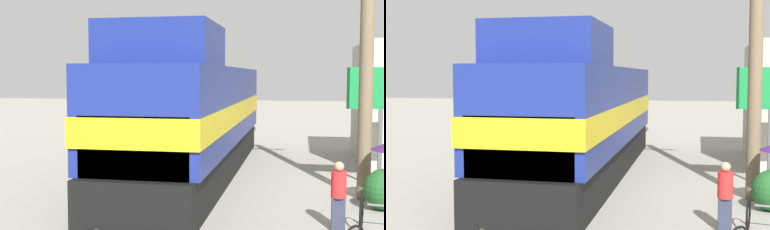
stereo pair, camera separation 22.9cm
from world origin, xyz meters
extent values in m
plane|color=gray|center=(0.00, 0.00, 0.00)|extent=(120.00, 120.00, 0.00)
cube|color=#4C4742|center=(-0.72, 0.00, 0.07)|extent=(0.08, 38.89, 0.15)
cube|color=#4C4742|center=(0.72, 0.00, 0.07)|extent=(0.08, 38.89, 0.15)
cube|color=black|center=(0.00, 3.25, 0.59)|extent=(2.78, 15.33, 1.19)
cube|color=navy|center=(0.00, 3.25, 2.48)|extent=(3.02, 14.72, 2.57)
cube|color=yellow|center=(0.00, 3.25, 2.22)|extent=(3.06, 14.87, 0.70)
cube|color=yellow|center=(0.00, -3.04, 1.90)|extent=(2.57, 2.15, 1.42)
cube|color=navy|center=(0.00, -1.35, 4.32)|extent=(2.84, 3.37, 1.11)
cylinder|color=#726047|center=(5.38, 0.38, 4.91)|extent=(0.38, 0.38, 9.83)
cube|color=#595959|center=(6.01, 1.89, 1.24)|extent=(0.12, 0.12, 2.47)
cube|color=#198C3F|center=(6.01, 1.89, 3.11)|extent=(2.03, 0.08, 1.28)
cube|color=#2D3347|center=(4.47, -2.94, 0.38)|extent=(0.30, 0.20, 0.76)
cylinder|color=red|center=(4.47, -2.94, 1.05)|extent=(0.34, 0.34, 0.60)
sphere|color=tan|center=(4.47, -2.94, 1.46)|extent=(0.22, 0.22, 0.22)
torus|color=black|center=(5.00, -2.71, 0.37)|extent=(0.18, 0.73, 0.74)
camera|label=1|loc=(3.61, -15.21, 3.50)|focal=50.00mm
camera|label=2|loc=(3.83, -15.17, 3.50)|focal=50.00mm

